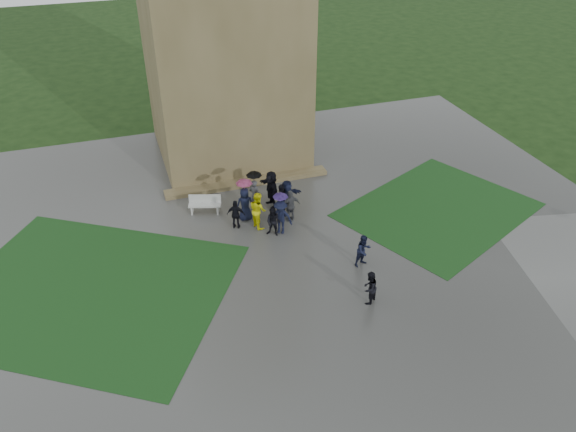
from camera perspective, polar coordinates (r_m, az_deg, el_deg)
name	(u,v)px	position (r m, az deg, el deg)	size (l,w,h in m)	color
ground	(316,310)	(22.54, 2.90, -9.56)	(120.00, 120.00, 0.00)	black
plaza	(300,280)	(23.95, 1.20, -6.48)	(34.00, 34.00, 0.02)	#3A3A37
lawn_inset_left	(89,291)	(24.74, -19.52, -7.22)	(11.00, 9.00, 0.01)	#123513
lawn_inset_right	(438,210)	(29.41, 15.03, 0.62)	(9.00, 7.00, 0.01)	#123513
tower_plinth	(248,182)	(30.70, -4.12, 3.45)	(9.00, 0.80, 0.22)	brown
bench	(205,204)	(28.29, -8.45, 1.21)	(1.68, 0.96, 0.93)	#BBBCB7
visitor_cluster	(271,201)	(27.31, -1.77, 1.58)	(4.10, 3.98, 2.26)	black
pedestrian_mid	(364,251)	(24.50, 7.68, -3.50)	(0.74, 0.42, 1.51)	black
pedestrian_near	(370,288)	(22.61, 8.29, -7.23)	(0.72, 0.41, 1.48)	black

